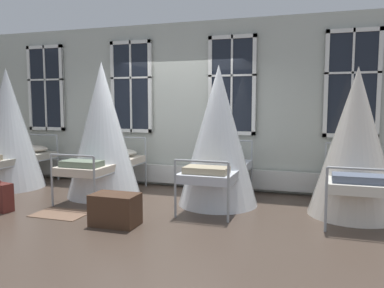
# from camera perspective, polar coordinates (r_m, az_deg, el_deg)

# --- Properties ---
(ground) EXTENTS (20.16, 20.16, 0.00)m
(ground) POSITION_cam_1_polar(r_m,az_deg,el_deg) (6.92, -4.77, -8.00)
(ground) COLOR #4C3D33
(back_wall_with_windows) EXTENTS (11.08, 0.10, 3.24)m
(back_wall_with_windows) POSITION_cam_1_polar(r_m,az_deg,el_deg) (7.79, -1.59, 5.62)
(back_wall_with_windows) COLOR #B2B7AD
(back_wall_with_windows) RESTS_ON ground
(window_bank) EXTENTS (7.21, 0.10, 2.87)m
(window_bank) POSITION_cam_1_polar(r_m,az_deg,el_deg) (7.70, -1.88, 1.65)
(window_bank) COLOR black
(window_bank) RESTS_ON ground
(cot_first) EXTENTS (1.31, 1.93, 2.36)m
(cot_first) POSITION_cam_1_polar(r_m,az_deg,el_deg) (8.46, -25.36, 1.83)
(cot_first) COLOR #9EA3A8
(cot_first) RESTS_ON ground
(cot_second) EXTENTS (1.31, 1.91, 2.41)m
(cot_second) POSITION_cam_1_polar(r_m,az_deg,el_deg) (7.16, -12.97, 1.79)
(cot_second) COLOR #9EA3A8
(cot_second) RESTS_ON ground
(cot_third) EXTENTS (1.31, 1.92, 2.29)m
(cot_third) POSITION_cam_1_polar(r_m,az_deg,el_deg) (6.38, 3.87, 0.94)
(cot_third) COLOR #9EA3A8
(cot_third) RESTS_ON ground
(cot_fourth) EXTENTS (1.31, 1.91, 2.21)m
(cot_fourth) POSITION_cam_1_polar(r_m,az_deg,el_deg) (6.21, 22.89, -0.03)
(cot_fourth) COLOR #9EA3A8
(cot_fourth) RESTS_ON ground
(rug_second) EXTENTS (0.80, 0.56, 0.01)m
(rug_second) POSITION_cam_1_polar(r_m,az_deg,el_deg) (6.29, -18.70, -9.69)
(rug_second) COLOR brown
(rug_second) RESTS_ON ground
(travel_trunk) EXTENTS (0.64, 0.40, 0.44)m
(travel_trunk) POSITION_cam_1_polar(r_m,az_deg,el_deg) (5.50, -11.22, -9.43)
(travel_trunk) COLOR #472D1E
(travel_trunk) RESTS_ON ground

